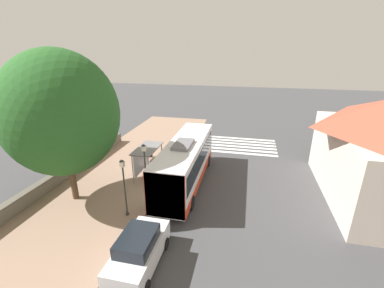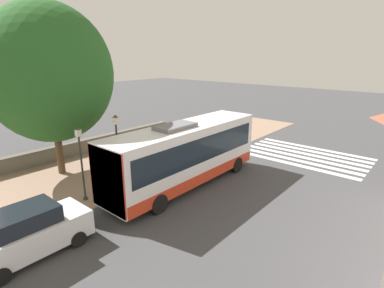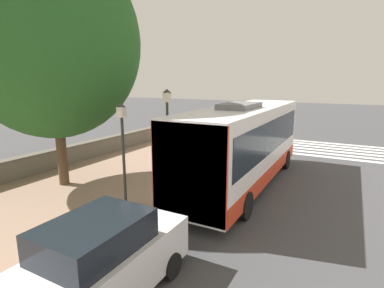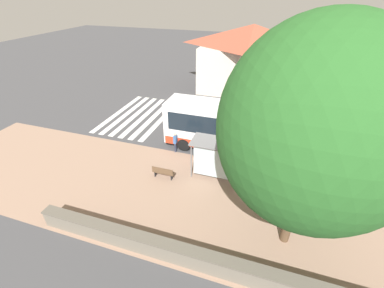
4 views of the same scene
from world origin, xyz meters
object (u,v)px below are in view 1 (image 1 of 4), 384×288
Objects in this scene: pedestrian at (181,152)px; parked_car_behind_bus at (139,250)px; street_lamp_near at (124,183)px; shade_tree at (61,114)px; bus at (186,162)px; bus_shelter at (146,153)px; bench at (148,155)px; street_lamp_far at (145,169)px.

parked_car_behind_bus reaches higher than pedestrian.
street_lamp_near is 0.38× the size of shade_tree.
shade_tree reaches higher than street_lamp_near.
parked_car_behind_bus is at bearing -91.76° from bus.
pedestrian is at bearing 82.37° from street_lamp_near.
bus_shelter is at bearing 98.39° from street_lamp_near.
street_lamp_far is at bearing -68.84° from bench.
bus_shelter reaches higher than bench.
street_lamp_far is 6.05m from parked_car_behind_bus.
street_lamp_near is 4.77m from parked_car_behind_bus.
pedestrian is at bearing 6.82° from bench.
pedestrian is at bearing 86.14° from street_lamp_far.
bus is 3.67m from bus_shelter.
bus is 6.51× the size of pedestrian.
parked_car_behind_bus is at bearing -70.14° from bench.
bench is 9.20m from street_lamp_near.
parked_car_behind_bus is at bearing -34.01° from shade_tree.
street_lamp_near is (-2.81, -4.88, 0.41)m from bus.
shade_tree reaches higher than pedestrian.
parked_car_behind_bus is at bearing -56.05° from street_lamp_near.
shade_tree is at bearing -108.66° from bench.
street_lamp_far is at bearing 7.46° from shade_tree.
bench is at bearing -173.18° from pedestrian.
shade_tree is (-2.61, -7.73, 5.89)m from bench.
street_lamp_near is at bearing -112.59° from street_lamp_far.
parked_car_behind_bus is (3.35, -9.27, -1.21)m from bus_shelter.
bus is at bearing -39.08° from bench.
bus is at bearing 60.10° from street_lamp_near.
bench is 13.35m from parked_car_behind_bus.
bench is 0.33× the size of street_lamp_far.
street_lamp_near reaches higher than bench.
street_lamp_far is (-2.08, -3.13, 0.65)m from bus.
street_lamp_near is 1.91m from street_lamp_far.
bus is at bearing 56.44° from street_lamp_far.
pedestrian is at bearing 60.87° from bus_shelter.
pedestrian reaches higher than bench.
shade_tree reaches higher than parked_car_behind_bus.
bus_shelter is (-3.62, 0.62, 0.18)m from bus.
bus_shelter is 2.32× the size of bench.
street_lamp_near reaches higher than bus_shelter.
bus is at bearing -69.78° from pedestrian.
pedestrian is at bearing 110.22° from bus.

